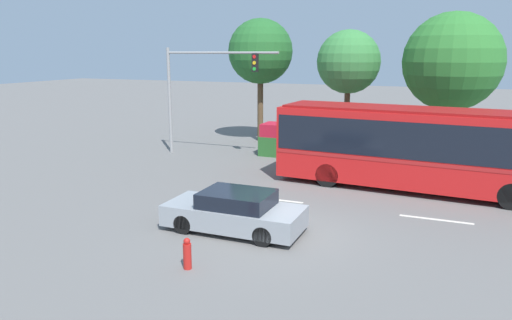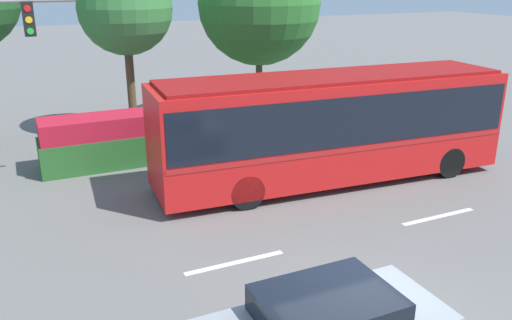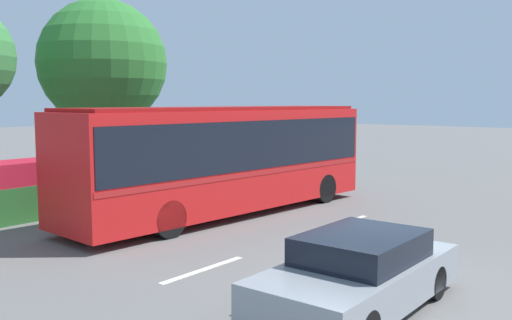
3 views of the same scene
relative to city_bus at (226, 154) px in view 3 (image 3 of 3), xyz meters
The scene contains 7 objects.
ground_plane 7.92m from the city_bus, 117.50° to the right, with size 140.00×140.00×0.00m, color slate.
city_bus is the anchor object (origin of this frame).
sedan_foreground 8.67m from the city_bus, 123.22° to the right, with size 4.40×1.90×1.31m.
flowering_hedge 6.36m from the city_bus, 135.62° to the left, with size 7.70×1.51×1.75m.
street_tree_right 8.34m from the city_bus, 81.74° to the left, with size 5.17×5.17×7.67m.
lane_stripe_near 6.22m from the city_bus, 143.19° to the right, with size 2.40×0.16×0.01m, color silver.
lane_stripe_mid 4.26m from the city_bus, 71.50° to the right, with size 2.40×0.16×0.01m, color silver.
Camera 3 is at (-9.48, -4.73, 3.54)m, focal length 39.21 mm.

